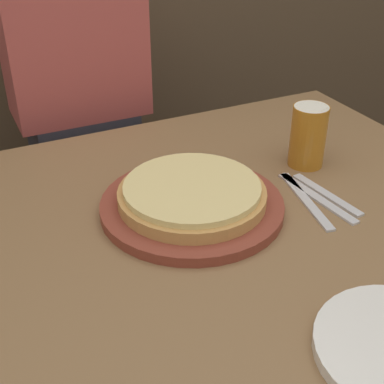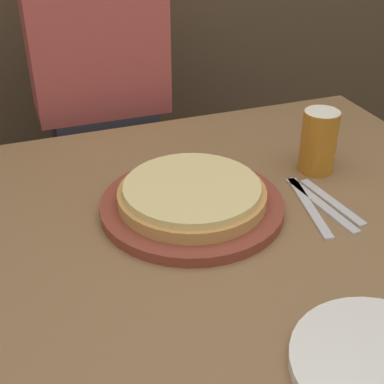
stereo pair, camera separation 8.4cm
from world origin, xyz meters
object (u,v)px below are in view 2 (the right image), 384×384
at_px(beer_glass, 319,139).
at_px(dinner_knife, 320,204).
at_px(dinner_plate, 383,367).
at_px(fork, 309,207).
at_px(diner_person, 104,129).
at_px(spoon, 332,202).
at_px(pizza_on_board, 192,199).

xyz_separation_m(beer_glass, dinner_knife, (-0.06, -0.13, -0.07)).
relative_size(dinner_plate, fork, 1.14).
height_order(fork, diner_person, diner_person).
relative_size(beer_glass, diner_person, 0.10).
xyz_separation_m(dinner_knife, spoon, (0.02, 0.00, 0.00)).
bearing_deg(spoon, beer_glass, 72.62).
bearing_deg(beer_glass, fork, -125.32).
bearing_deg(diner_person, fork, -68.91).
xyz_separation_m(dinner_plate, spoon, (0.16, 0.37, -0.01)).
height_order(beer_glass, spoon, beer_glass).
bearing_deg(pizza_on_board, spoon, -14.65).
bearing_deg(fork, dinner_plate, -106.82).
distance_m(fork, diner_person, 0.73).
xyz_separation_m(dinner_plate, dinner_knife, (0.14, 0.37, -0.01)).
bearing_deg(dinner_plate, pizza_on_board, 102.84).
relative_size(dinner_knife, diner_person, 0.16).
bearing_deg(diner_person, dinner_knife, -67.08).
xyz_separation_m(pizza_on_board, dinner_plate, (0.10, -0.44, -0.02)).
height_order(pizza_on_board, fork, pizza_on_board).
bearing_deg(spoon, pizza_on_board, 165.35).
height_order(dinner_plate, spoon, dinner_plate).
bearing_deg(dinner_plate, beer_glass, 67.92).
bearing_deg(beer_glass, pizza_on_board, -169.12).
relative_size(beer_glass, dinner_plate, 0.56).
distance_m(dinner_plate, dinner_knife, 0.39).
distance_m(pizza_on_board, diner_person, 0.62).
height_order(pizza_on_board, diner_person, diner_person).
xyz_separation_m(beer_glass, diner_person, (-0.35, 0.55, -0.16)).
distance_m(beer_glass, dinner_plate, 0.54).
xyz_separation_m(fork, spoon, (0.05, 0.00, 0.00)).
relative_size(pizza_on_board, fork, 1.64).
height_order(pizza_on_board, spoon, pizza_on_board).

